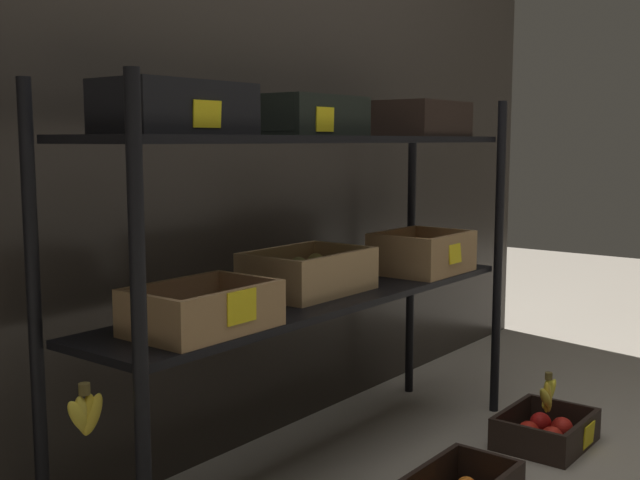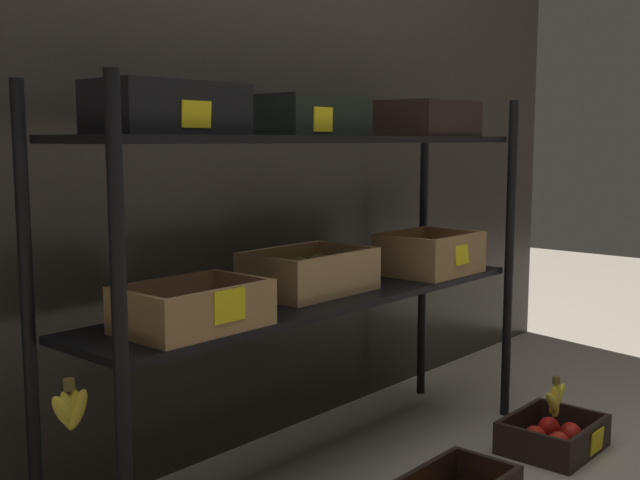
{
  "view_description": "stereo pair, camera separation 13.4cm",
  "coord_description": "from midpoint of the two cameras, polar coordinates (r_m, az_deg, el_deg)",
  "views": [
    {
      "loc": [
        -1.77,
        -1.38,
        1.0
      ],
      "look_at": [
        0.0,
        0.0,
        0.71
      ],
      "focal_mm": 43.64,
      "sensor_mm": 36.0,
      "label": 1
    },
    {
      "loc": [
        -1.69,
        -1.48,
        1.0
      ],
      "look_at": [
        0.0,
        0.0,
        0.71
      ],
      "focal_mm": 43.64,
      "sensor_mm": 36.0,
      "label": 2
    }
  ],
  "objects": [
    {
      "name": "crate_ground_apple_red",
      "position": [
        2.72,
        18.12,
        -13.58
      ],
      "size": [
        0.32,
        0.26,
        0.1
      ],
      "color": "black",
      "rests_on": "ground_plane"
    },
    {
      "name": "banana_bunch_loose",
      "position": [
        2.68,
        18.26,
        -11.1
      ],
      "size": [
        0.16,
        0.04,
        0.14
      ],
      "color": "brown",
      "rests_on": "crate_ground_apple_red"
    },
    {
      "name": "display_rack",
      "position": [
        2.26,
        1.6,
        1.75
      ],
      "size": [
        1.74,
        0.4,
        1.13
      ],
      "color": "black",
      "rests_on": "ground_plane"
    },
    {
      "name": "ground_plane",
      "position": [
        2.46,
        1.62,
        -16.58
      ],
      "size": [
        10.0,
        10.0,
        0.0
      ],
      "primitive_type": "plane",
      "color": "gray"
    },
    {
      "name": "storefront_wall",
      "position": [
        2.51,
        -5.14,
        10.23
      ],
      "size": [
        4.03,
        0.12,
        2.25
      ],
      "primitive_type": "cube",
      "color": "#2D2823",
      "rests_on": "ground_plane"
    }
  ]
}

